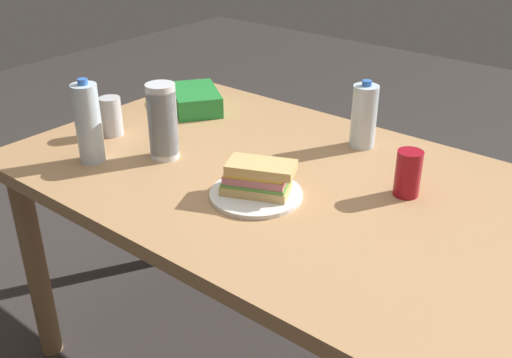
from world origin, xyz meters
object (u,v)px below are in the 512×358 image
(paper_plate, at_px, (256,194))
(chip_bag, at_px, (196,99))
(dining_table, at_px, (315,215))
(plastic_cup_stack, at_px, (163,122))
(soda_can_red, at_px, (408,173))
(water_bottle_tall, at_px, (364,116))
(soda_can_silver, at_px, (111,116))
(water_bottle_spare, at_px, (88,123))
(sandwich, at_px, (258,178))

(paper_plate, relative_size, chip_bag, 1.04)
(dining_table, bearing_deg, chip_bag, 161.34)
(dining_table, xyz_separation_m, plastic_cup_stack, (-0.45, -0.12, 0.20))
(dining_table, bearing_deg, soda_can_red, 29.77)
(paper_plate, relative_size, water_bottle_tall, 1.16)
(paper_plate, height_order, soda_can_silver, soda_can_silver)
(chip_bag, bearing_deg, water_bottle_tall, 44.67)
(dining_table, xyz_separation_m, water_bottle_spare, (-0.59, -0.27, 0.20))
(paper_plate, bearing_deg, soda_can_red, 40.53)
(soda_can_red, bearing_deg, soda_can_silver, -166.24)
(chip_bag, bearing_deg, sandwich, 4.06)
(chip_bag, height_order, water_bottle_spare, water_bottle_spare)
(water_bottle_spare, bearing_deg, chip_bag, 97.44)
(soda_can_red, xyz_separation_m, water_bottle_tall, (-0.24, 0.20, 0.03))
(sandwich, bearing_deg, water_bottle_spare, -165.08)
(sandwich, distance_m, water_bottle_tall, 0.45)
(water_bottle_tall, distance_m, plastic_cup_stack, 0.59)
(water_bottle_tall, relative_size, water_bottle_spare, 0.84)
(chip_bag, xyz_separation_m, water_bottle_spare, (0.06, -0.49, 0.08))
(sandwich, xyz_separation_m, water_bottle_spare, (-0.50, -0.13, 0.06))
(paper_plate, height_order, plastic_cup_stack, plastic_cup_stack)
(dining_table, distance_m, water_bottle_tall, 0.36)
(chip_bag, xyz_separation_m, soda_can_silver, (-0.04, -0.33, 0.03))
(sandwich, xyz_separation_m, water_bottle_tall, (0.05, 0.45, 0.04))
(soda_can_red, height_order, water_bottle_spare, water_bottle_spare)
(soda_can_red, height_order, soda_can_silver, same)
(water_bottle_tall, relative_size, soda_can_silver, 1.68)
(water_bottle_spare, bearing_deg, sandwich, 14.92)
(dining_table, height_order, soda_can_silver, soda_can_silver)
(water_bottle_tall, bearing_deg, dining_table, -81.63)
(sandwich, height_order, water_bottle_spare, water_bottle_spare)
(sandwich, relative_size, plastic_cup_stack, 0.91)
(soda_can_red, height_order, plastic_cup_stack, plastic_cup_stack)
(water_bottle_spare, bearing_deg, water_bottle_tall, 46.66)
(soda_can_red, relative_size, chip_bag, 0.53)
(soda_can_red, bearing_deg, dining_table, -150.23)
(sandwich, bearing_deg, chip_bag, 147.81)
(paper_plate, bearing_deg, water_bottle_spare, -165.35)
(plastic_cup_stack, bearing_deg, paper_plate, -2.80)
(sandwich, bearing_deg, paper_plate, -129.72)
(paper_plate, relative_size, sandwich, 1.19)
(chip_bag, relative_size, water_bottle_tall, 1.12)
(paper_plate, bearing_deg, plastic_cup_stack, 177.20)
(water_bottle_tall, bearing_deg, chip_bag, -171.58)
(paper_plate, distance_m, sandwich, 0.05)
(plastic_cup_stack, bearing_deg, dining_table, 14.90)
(water_bottle_tall, height_order, plastic_cup_stack, plastic_cup_stack)
(sandwich, relative_size, soda_can_silver, 1.64)
(sandwich, height_order, water_bottle_tall, water_bottle_tall)
(soda_can_red, xyz_separation_m, chip_bag, (-0.85, 0.11, -0.03))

